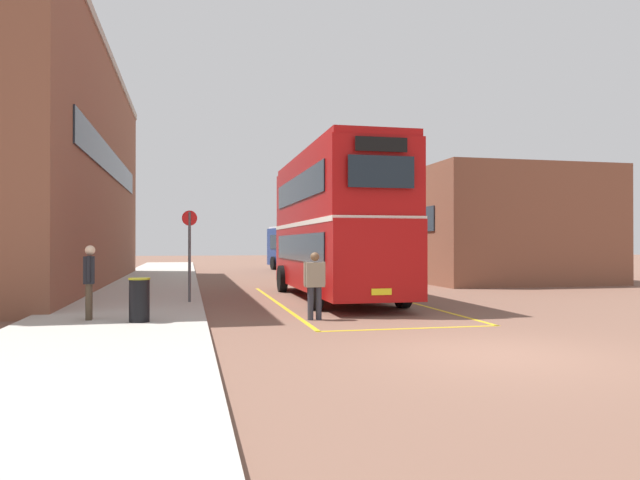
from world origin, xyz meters
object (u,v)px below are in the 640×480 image
Objects in this scene: pedestrian_boarding at (315,281)px; litter_bin at (139,300)px; pedestrian_waiting_near at (89,277)px; single_deck_bus at (303,246)px; bus_stop_sign at (190,247)px; double_decker_bus at (334,223)px.

pedestrian_boarding is 1.70× the size of litter_bin.
single_deck_bus is at bearing 68.42° from pedestrian_waiting_near.
pedestrian_boarding is 0.61× the size of bus_stop_sign.
bus_stop_sign is (1.06, 4.14, 1.11)m from litter_bin.
double_decker_bus is 5.60m from pedestrian_boarding.
pedestrian_boarding is at bearing -51.10° from bus_stop_sign.
pedestrian_waiting_near is (-6.83, -4.98, -1.43)m from double_decker_bus.
single_deck_bus is at bearing 79.54° from pedestrian_boarding.
single_deck_bus is 24.69m from pedestrian_boarding.
litter_bin is at bearing -172.29° from pedestrian_boarding.
single_deck_bus is at bearing 71.19° from litter_bin.
double_decker_bus reaches higher than bus_stop_sign.
double_decker_bus reaches higher than litter_bin.
litter_bin is (-5.72, -5.61, -1.90)m from double_decker_bus.
double_decker_bus is at bearing 17.46° from bus_stop_sign.
litter_bin is 4.42m from bus_stop_sign.
bus_stop_sign is at bearing 58.30° from pedestrian_waiting_near.
bus_stop_sign reaches higher than litter_bin.
pedestrian_waiting_near is 1.36m from litter_bin.
bus_stop_sign is (-2.91, 3.61, 0.80)m from pedestrian_boarding.
pedestrian_boarding is at bearing -109.05° from double_decker_bus.
pedestrian_waiting_near is (-9.56, -24.18, -0.56)m from single_deck_bus.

